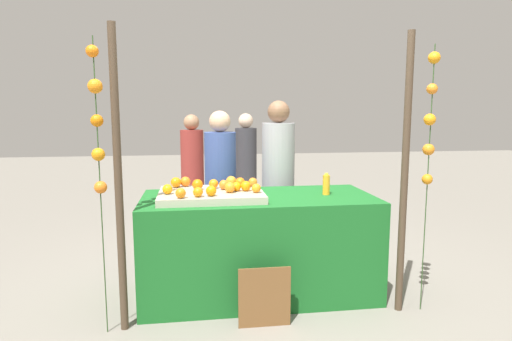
# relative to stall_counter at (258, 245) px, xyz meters

# --- Properties ---
(ground_plane) EXTENTS (24.00, 24.00, 0.00)m
(ground_plane) POSITION_rel_stall_counter_xyz_m (0.00, 0.00, -0.43)
(ground_plane) COLOR gray
(stall_counter) EXTENTS (1.97, 0.89, 0.86)m
(stall_counter) POSITION_rel_stall_counter_xyz_m (0.00, 0.00, 0.00)
(stall_counter) COLOR #196023
(stall_counter) RESTS_ON ground_plane
(orange_tray) EXTENTS (0.85, 0.63, 0.06)m
(orange_tray) POSITION_rel_stall_counter_xyz_m (-0.40, -0.03, 0.46)
(orange_tray) COLOR #B2AD99
(orange_tray) RESTS_ON stall_counter
(orange_0) EXTENTS (0.09, 0.09, 0.09)m
(orange_0) POSITION_rel_stall_counter_xyz_m (-0.22, 0.18, 0.54)
(orange_0) COLOR orange
(orange_0) RESTS_ON orange_tray
(orange_1) EXTENTS (0.08, 0.08, 0.08)m
(orange_1) POSITION_rel_stall_counter_xyz_m (-0.75, -0.11, 0.53)
(orange_1) COLOR orange
(orange_1) RESTS_ON orange_tray
(orange_2) EXTENTS (0.08, 0.08, 0.08)m
(orange_2) POSITION_rel_stall_counter_xyz_m (-0.04, -0.15, 0.53)
(orange_2) COLOR orange
(orange_2) RESTS_ON orange_tray
(orange_3) EXTENTS (0.08, 0.08, 0.08)m
(orange_3) POSITION_rel_stall_counter_xyz_m (-0.38, 0.09, 0.53)
(orange_3) COLOR orange
(orange_3) RESTS_ON orange_tray
(orange_4) EXTENTS (0.09, 0.09, 0.09)m
(orange_4) POSITION_rel_stall_counter_xyz_m (-0.70, 0.19, 0.54)
(orange_4) COLOR orange
(orange_4) RESTS_ON orange_tray
(orange_5) EXTENTS (0.08, 0.08, 0.08)m
(orange_5) POSITION_rel_stall_counter_xyz_m (-0.29, 0.02, 0.53)
(orange_5) COLOR orange
(orange_5) RESTS_ON orange_tray
(orange_6) EXTENTS (0.08, 0.08, 0.08)m
(orange_6) POSITION_rel_stall_counter_xyz_m (-0.03, 0.14, 0.53)
(orange_6) COLOR orange
(orange_6) RESTS_ON orange_tray
(orange_7) EXTENTS (0.08, 0.08, 0.08)m
(orange_7) POSITION_rel_stall_counter_xyz_m (-0.19, -0.06, 0.53)
(orange_7) COLOR orange
(orange_7) RESTS_ON orange_tray
(orange_8) EXTENTS (0.08, 0.08, 0.08)m
(orange_8) POSITION_rel_stall_counter_xyz_m (-0.12, -0.07, 0.53)
(orange_8) COLOR orange
(orange_8) RESTS_ON orange_tray
(orange_9) EXTENTS (0.08, 0.08, 0.08)m
(orange_9) POSITION_rel_stall_counter_xyz_m (-0.14, 0.12, 0.53)
(orange_9) COLOR orange
(orange_9) RESTS_ON orange_tray
(orange_10) EXTENTS (0.08, 0.08, 0.08)m
(orange_10) POSITION_rel_stall_counter_xyz_m (-0.64, -0.29, 0.53)
(orange_10) COLOR orange
(orange_10) RESTS_ON orange_tray
(orange_11) EXTENTS (0.08, 0.08, 0.08)m
(orange_11) POSITION_rel_stall_counter_xyz_m (-0.51, -0.26, 0.53)
(orange_11) COLOR orange
(orange_11) RESTS_ON orange_tray
(orange_12) EXTENTS (0.09, 0.09, 0.09)m
(orange_12) POSITION_rel_stall_counter_xyz_m (-0.51, 0.04, 0.54)
(orange_12) COLOR orange
(orange_12) RESTS_ON orange_tray
(orange_13) EXTENTS (0.09, 0.09, 0.09)m
(orange_13) POSITION_rel_stall_counter_xyz_m (-0.25, -0.12, 0.53)
(orange_13) COLOR orange
(orange_13) RESTS_ON orange_tray
(orange_14) EXTENTS (0.09, 0.09, 0.09)m
(orange_14) POSITION_rel_stall_counter_xyz_m (-0.62, 0.22, 0.53)
(orange_14) COLOR orange
(orange_14) RESTS_ON orange_tray
(orange_15) EXTENTS (0.08, 0.08, 0.08)m
(orange_15) POSITION_rel_stall_counter_xyz_m (-0.41, -0.24, 0.53)
(orange_15) COLOR orange
(orange_15) RESTS_ON orange_tray
(juice_bottle) EXTENTS (0.06, 0.06, 0.19)m
(juice_bottle) POSITION_rel_stall_counter_xyz_m (0.59, -0.02, 0.52)
(juice_bottle) COLOR gold
(juice_bottle) RESTS_ON stall_counter
(chalkboard_sign) EXTENTS (0.39, 0.03, 0.47)m
(chalkboard_sign) POSITION_rel_stall_counter_xyz_m (-0.04, -0.59, -0.21)
(chalkboard_sign) COLOR brown
(chalkboard_sign) RESTS_ON ground_plane
(vendor_left) EXTENTS (0.32, 0.32, 1.58)m
(vendor_left) POSITION_rel_stall_counter_xyz_m (-0.28, 0.76, 0.31)
(vendor_left) COLOR #384C8C
(vendor_left) RESTS_ON ground_plane
(vendor_right) EXTENTS (0.34, 0.34, 1.69)m
(vendor_right) POSITION_rel_stall_counter_xyz_m (0.32, 0.78, 0.35)
(vendor_right) COLOR #99999E
(vendor_right) RESTS_ON ground_plane
(crowd_person_0) EXTENTS (0.31, 0.31, 1.55)m
(crowd_person_0) POSITION_rel_stall_counter_xyz_m (0.20, 2.54, 0.29)
(crowd_person_0) COLOR #333338
(crowd_person_0) RESTS_ON ground_plane
(crowd_person_1) EXTENTS (0.31, 0.31, 1.53)m
(crowd_person_1) POSITION_rel_stall_counter_xyz_m (-0.57, 2.25, 0.28)
(crowd_person_1) COLOR maroon
(crowd_person_1) RESTS_ON ground_plane
(canopy_post_left) EXTENTS (0.06, 0.06, 2.17)m
(canopy_post_left) POSITION_rel_stall_counter_xyz_m (-1.06, -0.49, 0.66)
(canopy_post_left) COLOR #473828
(canopy_post_left) RESTS_ON ground_plane
(canopy_post_right) EXTENTS (0.06, 0.06, 2.17)m
(canopy_post_right) POSITION_rel_stall_counter_xyz_m (1.06, -0.49, 0.66)
(canopy_post_right) COLOR #473828
(canopy_post_right) RESTS_ON ground_plane
(garland_strand_left) EXTENTS (0.10, 0.10, 2.07)m
(garland_strand_left) POSITION_rel_stall_counter_xyz_m (-1.18, -0.52, 1.07)
(garland_strand_left) COLOR #2D4C23
(garland_strand_left) RESTS_ON ground_plane
(garland_strand_right) EXTENTS (0.10, 0.10, 2.07)m
(garland_strand_right) POSITION_rel_stall_counter_xyz_m (1.24, -0.50, 1.08)
(garland_strand_right) COLOR #2D4C23
(garland_strand_right) RESTS_ON ground_plane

